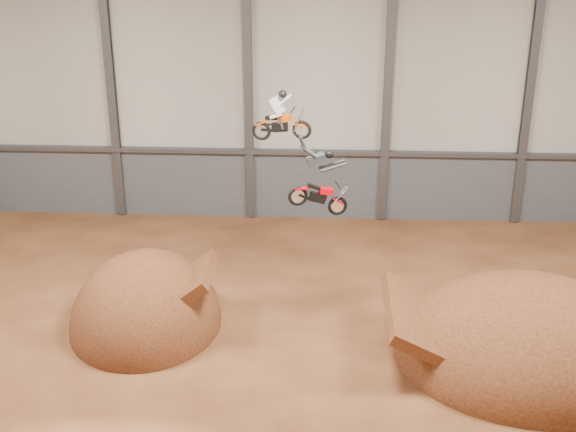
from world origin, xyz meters
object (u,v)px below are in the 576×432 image
object	(u,v)px
fmx_rider_a	(282,113)
fmx_rider_b	(315,177)
landing_ramp	(526,356)
takeoff_ramp	(147,325)

from	to	relation	value
fmx_rider_a	fmx_rider_b	bearing A→B (deg)	-41.66
landing_ramp	fmx_rider_b	xyz separation A→B (m)	(-7.85, 1.84, 6.21)
landing_ramp	fmx_rider_b	distance (m)	10.18
takeoff_ramp	landing_ramp	distance (m)	14.45
landing_ramp	fmx_rider_b	world-z (taller)	fmx_rider_b
takeoff_ramp	fmx_rider_b	size ratio (longest dim) A/B	2.21
takeoff_ramp	fmx_rider_a	distance (m)	9.84
takeoff_ramp	fmx_rider_a	xyz separation A→B (m)	(5.25, 1.93, 8.09)
landing_ramp	fmx_rider_a	xyz separation A→B (m)	(-9.12, 3.46, 8.09)
takeoff_ramp	landing_ramp	xyz separation A→B (m)	(14.37, -1.52, 0.00)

